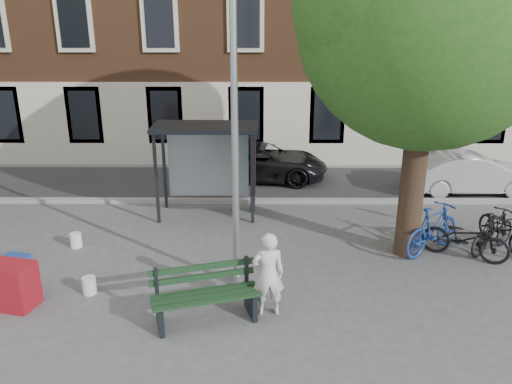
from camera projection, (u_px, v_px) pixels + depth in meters
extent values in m
plane|color=#4C4C4F|center=(237.00, 283.00, 10.62)|extent=(90.00, 90.00, 0.00)
cube|color=#28282B|center=(245.00, 183.00, 17.24)|extent=(40.00, 4.00, 0.01)
cube|color=gray|center=(244.00, 201.00, 15.33)|extent=(40.00, 0.25, 0.12)
cube|color=gray|center=(247.00, 165.00, 19.11)|extent=(40.00, 0.25, 0.12)
cylinder|color=#9EA0A3|center=(235.00, 146.00, 9.65)|extent=(0.14, 0.14, 6.00)
cylinder|color=#9EA0A3|center=(237.00, 278.00, 10.58)|extent=(0.28, 0.28, 0.24)
cylinder|color=black|center=(412.00, 186.00, 11.47)|extent=(0.56, 0.56, 3.40)
sphere|color=#225519|center=(430.00, 16.00, 10.27)|extent=(5.60, 5.60, 5.60)
cube|color=#1E2328|center=(156.00, 179.00, 13.44)|extent=(0.08, 0.08, 2.50)
cube|color=#1E2328|center=(253.00, 180.00, 13.43)|extent=(0.08, 0.08, 2.50)
cube|color=#1E2328|center=(164.00, 167.00, 14.58)|extent=(0.08, 0.08, 2.50)
cube|color=#1E2328|center=(253.00, 167.00, 14.56)|extent=(0.08, 0.08, 2.50)
cube|color=#1E2328|center=(205.00, 127.00, 13.58)|extent=(2.85, 1.45, 0.12)
cube|color=#8C999E|center=(209.00, 163.00, 14.53)|extent=(2.34, 0.04, 2.00)
cube|color=#1E2328|center=(253.00, 169.00, 13.95)|extent=(0.12, 1.14, 2.12)
cube|color=#D84C19|center=(255.00, 169.00, 13.95)|extent=(0.02, 0.90, 1.62)
imported|color=silver|center=(268.00, 274.00, 9.27)|extent=(0.65, 0.47, 1.67)
cube|color=#1E2328|center=(160.00, 317.00, 8.97)|extent=(0.27, 0.62, 0.51)
cube|color=#1E2328|center=(251.00, 302.00, 9.43)|extent=(0.27, 0.62, 0.51)
cube|color=#18361C|center=(208.00, 302.00, 8.92)|extent=(1.94, 0.70, 0.05)
cube|color=#18361C|center=(206.00, 296.00, 9.11)|extent=(1.94, 0.70, 0.05)
cube|color=#18361C|center=(204.00, 291.00, 9.29)|extent=(1.94, 0.70, 0.05)
cube|color=#18361C|center=(202.00, 277.00, 9.32)|extent=(1.92, 0.62, 0.11)
cube|color=#18361C|center=(202.00, 267.00, 9.26)|extent=(1.92, 0.62, 0.11)
imported|color=black|center=(465.00, 238.00, 11.61)|extent=(2.05, 1.54, 1.03)
imported|color=navy|center=(433.00, 229.00, 11.88)|extent=(1.92, 1.70, 1.21)
imported|color=black|center=(503.00, 229.00, 12.20)|extent=(0.97, 1.92, 0.96)
imported|color=black|center=(493.00, 231.00, 11.90)|extent=(1.74, 1.48, 1.08)
imported|color=black|center=(261.00, 161.00, 17.47)|extent=(4.82, 2.66, 1.28)
imported|color=#B3B6BB|center=(471.00, 173.00, 16.05)|extent=(4.04, 1.50, 1.32)
cube|color=maroon|center=(11.00, 285.00, 9.64)|extent=(1.01, 0.79, 0.90)
cube|color=navy|center=(15.00, 260.00, 11.45)|extent=(0.63, 0.52, 0.20)
cylinder|color=silver|center=(89.00, 285.00, 10.17)|extent=(0.36, 0.36, 0.36)
cylinder|color=white|center=(76.00, 240.00, 12.28)|extent=(0.32, 0.32, 0.36)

